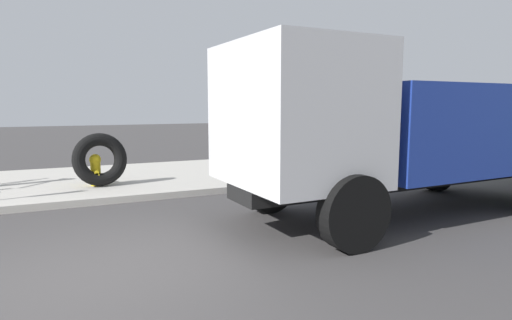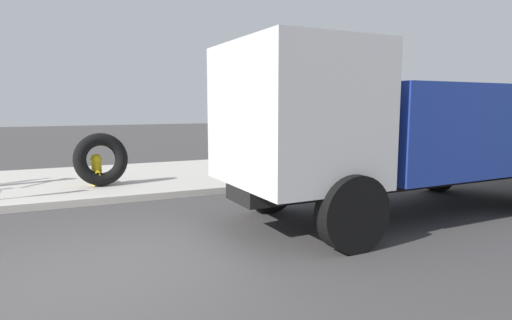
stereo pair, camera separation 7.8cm
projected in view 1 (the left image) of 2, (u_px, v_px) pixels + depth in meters
The scene contains 5 objects.
ground_plane at pixel (63, 286), 4.88m from camera, with size 80.00×80.00×0.00m, color #423F3F.
sidewalk_curb at pixel (59, 184), 10.71m from camera, with size 36.00×5.00×0.15m, color #BCB7AD.
fire_hydrant at pixel (96, 169), 10.09m from camera, with size 0.26×0.60×0.75m.
loose_tire at pixel (100, 160), 9.98m from camera, with size 1.23×1.23×0.30m, color black.
dump_truck_blue at pixel (401, 129), 7.89m from camera, with size 7.09×3.01×3.00m.
Camera 1 is at (0.04, -5.14, 2.05)m, focal length 30.12 mm.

